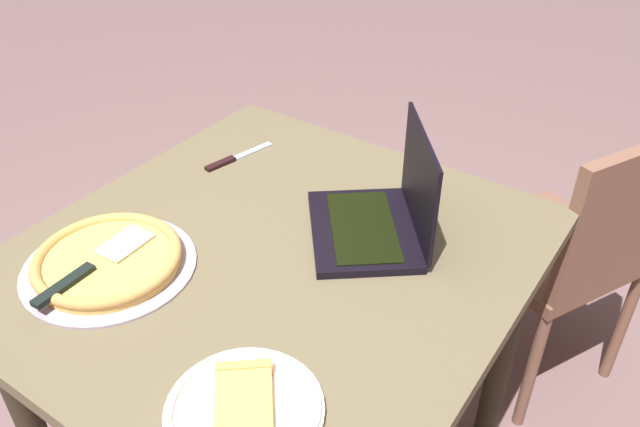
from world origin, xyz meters
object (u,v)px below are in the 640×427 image
Objects in this scene: pizza_tray at (108,261)px; table_knife at (233,159)px; dining_table at (274,291)px; chair_near at (572,247)px; laptop at (382,213)px; pizza_plate at (244,407)px.

pizza_tray is 0.48m from table_knife.
chair_near is (-0.74, 0.47, -0.15)m from dining_table.
table_knife is (-0.48, -0.08, -0.02)m from pizza_tray.
laptop reaches higher than chair_near.
pizza_tray is 1.24m from chair_near.
pizza_tray is (0.23, -0.24, 0.13)m from dining_table.
chair_near is at bearing 143.55° from pizza_tray.
dining_table is 0.29m from laptop.
table_knife is at bearing -137.84° from pizza_plate.
pizza_tray is at bearing -46.48° from dining_table.
pizza_tray is at bearing 9.24° from table_knife.
laptop is 1.06× the size of pizza_tray.
pizza_tray is (-0.12, -0.46, 0.01)m from pizza_plate.
chair_near is at bearing 121.87° from table_knife.
pizza_plate is 1.24× the size of table_knife.
pizza_plate reaches higher than table_knife.
pizza_plate is 0.48m from pizza_tray.
dining_table is 0.43m from pizza_plate.
laptop is 1.47× the size of pizza_plate.
laptop is at bearing 140.56° from dining_table.
pizza_tray reaches higher than dining_table.
laptop is 1.82× the size of table_knife.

